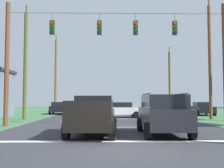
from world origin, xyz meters
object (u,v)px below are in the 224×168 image
(suv_black, at_px, (163,114))
(utility_pole_mid_left, at_px, (25,64))
(overhead_signal_span, at_px, (117,57))
(distant_car_far_parked, at_px, (202,108))
(pickup_truck, at_px, (93,115))
(utility_pole_mid_right, at_px, (210,59))
(utility_pole_far_right, at_px, (170,81))
(distant_car_crossing_white, at_px, (121,110))
(utility_pole_far_left, at_px, (56,75))
(distant_car_oncoming, at_px, (59,108))

(suv_black, distance_m, utility_pole_mid_left, 15.29)
(overhead_signal_span, height_order, distant_car_far_parked, overhead_signal_span)
(pickup_truck, xyz_separation_m, distant_car_far_parked, (11.46, 17.00, -0.18))
(pickup_truck, relative_size, utility_pole_mid_right, 0.50)
(utility_pole_mid_right, height_order, utility_pole_far_right, utility_pole_mid_right)
(distant_car_crossing_white, distance_m, distant_car_far_parked, 9.97)
(suv_black, relative_size, distant_car_crossing_white, 1.10)
(utility_pole_mid_left, distance_m, utility_pole_far_left, 15.32)
(distant_car_far_parked, relative_size, utility_pole_mid_left, 0.43)
(overhead_signal_span, xyz_separation_m, utility_pole_mid_right, (8.70, 6.38, 0.90))
(suv_black, xyz_separation_m, distant_car_crossing_white, (-1.41, 13.96, -0.27))
(utility_pole_mid_right, bearing_deg, utility_pole_far_left, 137.76)
(pickup_truck, xyz_separation_m, utility_pole_far_left, (-6.84, 25.85, 4.47))
(pickup_truck, height_order, distant_car_far_parked, pickup_truck)
(utility_pole_mid_left, bearing_deg, distant_car_far_parked, 19.64)
(utility_pole_mid_right, xyz_separation_m, utility_pole_far_right, (-0.17, 15.31, -0.93))
(suv_black, bearing_deg, pickup_truck, 175.57)
(pickup_truck, relative_size, distant_car_far_parked, 1.25)
(utility_pole_mid_right, bearing_deg, distant_car_crossing_white, 158.47)
(utility_pole_mid_right, distance_m, utility_pole_mid_left, 16.66)
(pickup_truck, relative_size, distant_car_oncoming, 1.25)
(distant_car_oncoming, bearing_deg, utility_pole_mid_left, -98.03)
(distant_car_oncoming, height_order, utility_pole_far_right, utility_pole_far_right)
(distant_car_crossing_white, bearing_deg, utility_pole_mid_right, -21.53)
(utility_pole_mid_right, height_order, utility_pole_far_left, utility_pole_far_left)
(distant_car_oncoming, xyz_separation_m, utility_pole_mid_left, (-1.35, -9.60, 4.14))
(suv_black, height_order, utility_pole_far_right, utility_pole_far_right)
(pickup_truck, distance_m, utility_pole_far_left, 27.11)
(distant_car_oncoming, distance_m, utility_pole_far_left, 7.52)
(distant_car_crossing_white, xyz_separation_m, distant_car_oncoming, (-7.35, 6.44, 0.00))
(distant_car_far_parked, distance_m, utility_pole_far_left, 20.85)
(distant_car_crossing_white, height_order, distant_car_oncoming, same)
(pickup_truck, bearing_deg, suv_black, -4.43)
(overhead_signal_span, distance_m, distant_car_crossing_white, 10.26)
(utility_pole_far_left, bearing_deg, distant_car_crossing_white, -53.81)
(pickup_truck, bearing_deg, overhead_signal_span, 72.63)
(distant_car_crossing_white, bearing_deg, utility_pole_far_right, 57.42)
(pickup_truck, distance_m, utility_pole_mid_left, 13.07)
(distant_car_oncoming, height_order, utility_pole_mid_right, utility_pole_mid_right)
(overhead_signal_span, relative_size, pickup_truck, 2.70)
(pickup_truck, bearing_deg, utility_pole_far_left, 104.82)
(overhead_signal_span, relative_size, distant_car_crossing_white, 3.38)
(overhead_signal_span, relative_size, distant_car_far_parked, 3.38)
(pickup_truck, height_order, distant_car_crossing_white, pickup_truck)
(utility_pole_far_left, bearing_deg, utility_pole_mid_left, -89.30)
(overhead_signal_span, relative_size, utility_pole_mid_left, 1.44)
(overhead_signal_span, height_order, utility_pole_mid_left, utility_pole_mid_left)
(overhead_signal_span, xyz_separation_m, pickup_truck, (-1.31, -4.18, -3.60))
(distant_car_crossing_white, bearing_deg, utility_pole_far_left, 126.19)
(overhead_signal_span, relative_size, utility_pole_mid_right, 1.35)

